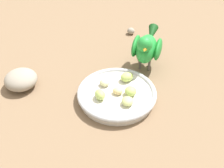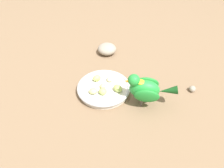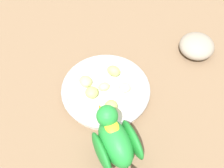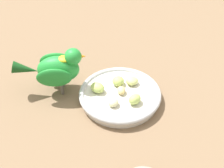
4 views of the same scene
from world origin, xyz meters
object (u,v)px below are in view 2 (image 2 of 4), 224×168
object	(u,v)px
apple_piece_4	(103,91)
apple_piece_0	(94,91)
apple_piece_3	(103,86)
pebble_0	(192,89)
parrot	(146,89)
feeding_bowl	(104,88)
apple_piece_2	(118,88)
rock_large	(107,49)
apple_piece_1	(110,79)
apple_piece_5	(97,78)

from	to	relation	value
apple_piece_4	apple_piece_0	bearing A→B (deg)	-159.57
apple_piece_3	pebble_0	distance (m)	0.33
apple_piece_3	apple_piece_4	xyz separation A→B (m)	(0.01, -0.03, 0.00)
apple_piece_0	parrot	xyz separation A→B (m)	(0.17, 0.05, 0.04)
feeding_bowl	apple_piece_2	distance (m)	0.06
feeding_bowl	pebble_0	xyz separation A→B (m)	(0.30, 0.14, -0.00)
apple_piece_2	apple_piece_3	size ratio (longest dim) A/B	1.38
feeding_bowl	apple_piece_4	distance (m)	0.04
feeding_bowl	rock_large	distance (m)	0.25
apple_piece_1	rock_large	bearing A→B (deg)	118.93
rock_large	apple_piece_5	bearing A→B (deg)	-74.15
apple_piece_3	parrot	size ratio (longest dim) A/B	0.15
apple_piece_3	parrot	distance (m)	0.16
apple_piece_2	rock_large	world-z (taller)	rock_large
rock_large	feeding_bowl	bearing A→B (deg)	-66.84
feeding_bowl	parrot	distance (m)	0.16
apple_piece_1	parrot	world-z (taller)	parrot
apple_piece_2	rock_large	size ratio (longest dim) A/B	0.41
feeding_bowl	apple_piece_1	bearing A→B (deg)	81.45
apple_piece_2	apple_piece_3	distance (m)	0.06
apple_piece_0	rock_large	xyz separation A→B (m)	(-0.08, 0.27, -0.01)
apple_piece_5	apple_piece_2	bearing A→B (deg)	-10.48
apple_piece_1	pebble_0	size ratio (longest dim) A/B	1.01
apple_piece_5	rock_large	distance (m)	0.22
apple_piece_1	apple_piece_5	size ratio (longest dim) A/B	0.81
pebble_0	apple_piece_3	bearing A→B (deg)	-154.79
apple_piece_2	apple_piece_4	xyz separation A→B (m)	(-0.04, -0.04, -0.00)
apple_piece_4	apple_piece_5	bearing A→B (deg)	134.21
apple_piece_2	apple_piece_4	size ratio (longest dim) A/B	1.21
apple_piece_4	apple_piece_5	xyz separation A→B (m)	(-0.05, 0.05, 0.00)
apple_piece_4	pebble_0	distance (m)	0.33
apple_piece_0	pebble_0	world-z (taller)	apple_piece_0
apple_piece_3	parrot	world-z (taller)	parrot
apple_piece_3	feeding_bowl	bearing A→B (deg)	63.62
apple_piece_1	parrot	bearing A→B (deg)	-14.15
apple_piece_1	apple_piece_3	size ratio (longest dim) A/B	1.01
apple_piece_5	apple_piece_3	bearing A→B (deg)	-34.28
apple_piece_1	apple_piece_4	xyz separation A→B (m)	(0.01, -0.07, 0.00)
parrot	apple_piece_2	bearing A→B (deg)	-17.56
feeding_bowl	apple_piece_0	xyz separation A→B (m)	(-0.02, -0.04, 0.01)
feeding_bowl	apple_piece_3	distance (m)	0.01
apple_piece_3	pebble_0	xyz separation A→B (m)	(0.30, 0.14, -0.02)
apple_piece_1	parrot	xyz separation A→B (m)	(0.15, -0.04, 0.04)
apple_piece_4	apple_piece_5	world-z (taller)	apple_piece_5
apple_piece_4	parrot	size ratio (longest dim) A/B	0.17
apple_piece_4	pebble_0	size ratio (longest dim) A/B	1.14
apple_piece_1	apple_piece_3	bearing A→B (deg)	-100.12
parrot	pebble_0	xyz separation A→B (m)	(0.14, 0.13, -0.06)
apple_piece_0	rock_large	size ratio (longest dim) A/B	0.36
feeding_bowl	apple_piece_0	size ratio (longest dim) A/B	6.53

